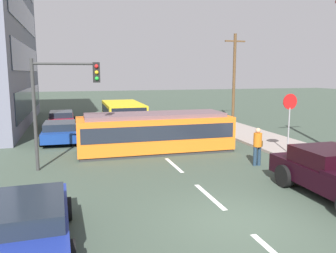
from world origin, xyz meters
name	(u,v)px	position (x,y,z in m)	size (l,w,h in m)	color
ground_plane	(153,147)	(0.00, 10.00, 0.00)	(120.00, 120.00, 0.00)	#3A483C
sidewalk_curb_right	(305,154)	(6.80, 6.00, 0.07)	(3.20, 36.00, 0.14)	gray
lane_stripe_1	(209,196)	(0.00, 2.00, 0.01)	(0.16, 2.40, 0.01)	silver
lane_stripe_2	(174,165)	(0.00, 6.00, 0.01)	(0.16, 2.40, 0.01)	silver
lane_stripe_3	(136,132)	(0.00, 14.81, 0.01)	(0.16, 2.40, 0.01)	silver
lane_stripe_4	(123,120)	(0.00, 20.81, 0.01)	(0.16, 2.40, 0.01)	silver
streetcar_tram	(155,132)	(-0.15, 8.81, 1.03)	(7.84, 2.62, 2.00)	orange
city_bus	(123,114)	(-0.66, 16.30, 1.09)	(2.60, 5.91, 1.90)	gold
pedestrian_crossing	(258,144)	(3.49, 4.95, 0.94)	(0.50, 0.36, 1.67)	#1F3347
parked_sedan_near	(27,222)	(-5.35, 0.08, 0.62)	(2.13, 4.27, 1.19)	navy
parked_sedan_mid	(60,131)	(-4.91, 12.77, 0.62)	(2.18, 4.10, 1.19)	navy
parked_sedan_far	(61,119)	(-4.95, 18.59, 0.62)	(1.99, 4.17, 1.19)	#A60B20
stop_sign	(290,111)	(5.99, 6.30, 2.19)	(0.76, 0.07, 2.88)	gray
traffic_light_mast	(62,92)	(-4.57, 6.79, 3.23)	(2.73, 0.33, 4.59)	#333333
utility_pole_mid	(234,76)	(8.94, 18.10, 3.77)	(1.80, 0.24, 7.18)	brown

